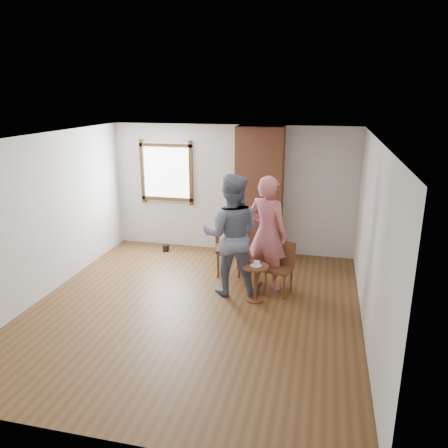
{
  "coord_description": "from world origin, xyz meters",
  "views": [
    {
      "loc": [
        1.84,
        -5.81,
        3.2
      ],
      "look_at": [
        0.29,
        0.8,
        1.15
      ],
      "focal_mm": 35.0,
      "sensor_mm": 36.0,
      "label": 1
    }
  ],
  "objects": [
    {
      "name": "dark_pot",
      "position": [
        -1.33,
        2.31,
        0.07
      ],
      "size": [
        0.17,
        0.17,
        0.14
      ],
      "primitive_type": "cylinder",
      "rotation": [
        0.0,
        0.0,
        -0.28
      ],
      "color": "black",
      "rests_on": "ground"
    },
    {
      "name": "stoneware_crock",
      "position": [
        0.16,
        2.4,
        0.2
      ],
      "size": [
        0.39,
        0.39,
        0.41
      ],
      "primitive_type": "cylinder",
      "rotation": [
        0.0,
        0.0,
        -0.26
      ],
      "color": "tan",
      "rests_on": "ground"
    },
    {
      "name": "dining_chair_left",
      "position": [
        0.19,
        1.53,
        0.56
      ],
      "size": [
        0.57,
        0.57,
        1.0
      ],
      "rotation": [
        0.0,
        0.0,
        0.25
      ],
      "color": "brown",
      "rests_on": "ground"
    },
    {
      "name": "ground",
      "position": [
        0.0,
        0.0,
        0.0
      ],
      "size": [
        5.5,
        5.5,
        0.0
      ],
      "primitive_type": "plane",
      "color": "brown",
      "rests_on": "ground"
    },
    {
      "name": "brick_chimney",
      "position": [
        0.6,
        2.5,
        1.3
      ],
      "size": [
        0.9,
        0.5,
        2.6
      ],
      "primitive_type": "cube",
      "color": "#AC5D3D",
      "rests_on": "ground"
    },
    {
      "name": "room_shell",
      "position": [
        -0.06,
        0.61,
        1.81
      ],
      "size": [
        5.04,
        5.52,
        2.62
      ],
      "color": "silver",
      "rests_on": "ground"
    },
    {
      "name": "side_table",
      "position": [
        0.87,
        0.49,
        0.4
      ],
      "size": [
        0.4,
        0.4,
        0.6
      ],
      "color": "brown",
      "rests_on": "ground"
    },
    {
      "name": "cake_plate",
      "position": [
        0.87,
        0.49,
        0.6
      ],
      "size": [
        0.18,
        0.18,
        0.01
      ],
      "primitive_type": "cylinder",
      "color": "white",
      "rests_on": "side_table"
    },
    {
      "name": "cake_slice",
      "position": [
        0.88,
        0.49,
        0.64
      ],
      "size": [
        0.08,
        0.07,
        0.06
      ],
      "primitive_type": "cube",
      "color": "white",
      "rests_on": "cake_plate"
    },
    {
      "name": "man",
      "position": [
        0.43,
        0.71,
        1.0
      ],
      "size": [
        1.07,
        0.89,
        2.0
      ],
      "primitive_type": "imported",
      "rotation": [
        0.0,
        0.0,
        3.29
      ],
      "color": "#141538",
      "rests_on": "ground"
    },
    {
      "name": "dining_chair_right",
      "position": [
        1.22,
        0.9,
        0.48
      ],
      "size": [
        0.5,
        0.5,
        0.86
      ],
      "rotation": [
        0.0,
        0.0,
        -0.27
      ],
      "color": "brown",
      "rests_on": "ground"
    },
    {
      "name": "person_pink",
      "position": [
        0.97,
        1.02,
        0.97
      ],
      "size": [
        0.83,
        0.68,
        1.94
      ],
      "primitive_type": "imported",
      "rotation": [
        0.0,
        0.0,
        2.79
      ],
      "color": "#CB656B",
      "rests_on": "ground"
    }
  ]
}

